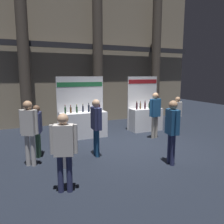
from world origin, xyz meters
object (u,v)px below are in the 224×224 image
visitor_0 (64,146)px  exhibitor_booth_1 (145,117)px  visitor_7 (155,111)px  visitor_1 (37,126)px  visitor_6 (96,122)px  visitor_3 (29,128)px  visitor_5 (177,113)px  exhibitor_booth_0 (83,122)px  trash_bin (65,154)px  visitor_4 (172,127)px

visitor_0 → exhibitor_booth_1: bearing=-120.0°
visitor_7 → visitor_1: bearing=-6.1°
exhibitor_booth_1 → visitor_0: size_ratio=1.41×
visitor_6 → visitor_7: size_ratio=0.97×
exhibitor_booth_1 → visitor_6: exhibitor_booth_1 is taller
visitor_3 → exhibitor_booth_1: bearing=-126.2°
visitor_3 → visitor_5: visitor_3 is taller
exhibitor_booth_0 → trash_bin: 2.88m
visitor_1 → visitor_3: bearing=-7.3°
trash_bin → visitor_6: (1.03, 0.40, 0.71)m
exhibitor_booth_1 → visitor_5: size_ratio=1.51×
visitor_0 → visitor_6: (1.32, 1.75, 0.04)m
exhibitor_booth_0 → visitor_5: 3.86m
visitor_3 → visitor_6: bearing=-149.9°
visitor_7 → exhibitor_booth_1: bearing=-115.3°
trash_bin → visitor_5: 5.17m
visitor_7 → exhibitor_booth_0: bearing=-35.9°
visitor_0 → visitor_6: bearing=-108.8°
trash_bin → visitor_3: (-0.86, 0.40, 0.73)m
exhibitor_booth_0 → visitor_1: bearing=-140.4°
visitor_1 → visitor_4: bearing=72.5°
exhibitor_booth_1 → trash_bin: 4.87m
visitor_0 → visitor_6: 2.19m
exhibitor_booth_0 → visitor_6: bearing=-95.6°
exhibitor_booth_0 → visitor_7: 2.85m
visitor_1 → visitor_4: 3.91m
exhibitor_booth_0 → visitor_0: 4.23m
exhibitor_booth_1 → visitor_0: exhibitor_booth_1 is taller
visitor_0 → visitor_6: visitor_6 is taller
visitor_1 → visitor_3: size_ratio=0.88×
visitor_5 → visitor_1: bearing=176.9°
visitor_0 → visitor_1: size_ratio=1.07×
visitor_5 → visitor_6: visitor_6 is taller
exhibitor_booth_1 → visitor_5: exhibitor_booth_1 is taller
visitor_5 → visitor_6: 4.04m
exhibitor_booth_0 → visitor_3: bearing=-134.1°
exhibitor_booth_0 → visitor_6: 2.23m
visitor_4 → visitor_6: bearing=-121.9°
exhibitor_booth_1 → visitor_0: 5.92m
visitor_5 → trash_bin: bearing=-170.8°
exhibitor_booth_0 → visitor_1: size_ratio=1.52×
visitor_5 → visitor_6: bearing=-172.1°
exhibitor_booth_1 → trash_bin: exhibitor_booth_1 is taller
exhibitor_booth_1 → visitor_7: size_ratio=1.33×
visitor_1 → visitor_6: (1.63, -0.65, 0.11)m
trash_bin → visitor_1: visitor_1 is taller
visitor_5 → visitor_7: bearing=177.7°
visitor_1 → visitor_7: size_ratio=0.88×
visitor_3 → visitor_7: visitor_3 is taller
exhibitor_booth_0 → visitor_6: exhibitor_booth_0 is taller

